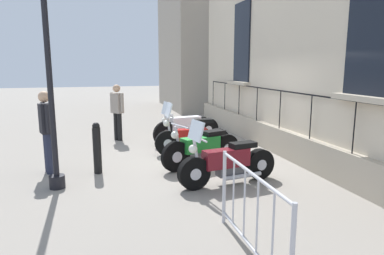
{
  "coord_description": "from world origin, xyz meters",
  "views": [
    {
      "loc": [
        2.43,
        7.5,
        2.22
      ],
      "look_at": [
        0.39,
        0.0,
        0.8
      ],
      "focal_mm": 31.91,
      "sensor_mm": 36.0,
      "label": 1
    }
  ],
  "objects": [
    {
      "name": "pedestrian_standing",
      "position": [
        1.93,
        -2.77,
        0.94
      ],
      "size": [
        0.39,
        0.45,
        1.67
      ],
      "color": "black",
      "rests_on": "ground_plane"
    },
    {
      "name": "bollard",
      "position": [
        2.52,
        0.38,
        0.54
      ],
      "size": [
        0.17,
        0.17,
        1.08
      ],
      "color": "black",
      "rests_on": "ground_plane"
    },
    {
      "name": "motorcycle_red",
      "position": [
        0.21,
        -0.63,
        0.41
      ],
      "size": [
        1.95,
        0.57,
        1.32
      ],
      "color": "black",
      "rests_on": "ground_plane"
    },
    {
      "name": "motorcycle_white",
      "position": [
        0.08,
        -1.74,
        0.47
      ],
      "size": [
        2.03,
        0.69,
        1.24
      ],
      "color": "black",
      "rests_on": "ground_plane"
    },
    {
      "name": "pedestrian_walking",
      "position": [
        3.51,
        0.08,
        0.97
      ],
      "size": [
        0.32,
        0.51,
        1.71
      ],
      "color": "#23283D",
      "rests_on": "ground_plane"
    },
    {
      "name": "motorcycle_green",
      "position": [
        0.3,
        0.52,
        0.42
      ],
      "size": [
        1.95,
        0.87,
        0.99
      ],
      "color": "black",
      "rests_on": "ground_plane"
    },
    {
      "name": "crowd_barrier",
      "position": [
        0.81,
        4.13,
        0.56
      ],
      "size": [
        0.1,
        1.9,
        1.05
      ],
      "color": "#B7B7BF",
      "rests_on": "ground_plane"
    },
    {
      "name": "motorcycle_maroon",
      "position": [
        0.17,
        1.71,
        0.41
      ],
      "size": [
        2.03,
        0.63,
        1.26
      ],
      "color": "black",
      "rests_on": "ground_plane"
    },
    {
      "name": "distant_building",
      "position": [
        -3.77,
        -10.14,
        3.44
      ],
      "size": [
        5.35,
        5.7,
        6.88
      ],
      "color": "#9E9384",
      "rests_on": "ground_plane"
    },
    {
      "name": "ground_plane",
      "position": [
        0.0,
        0.0,
        0.0
      ],
      "size": [
        60.0,
        60.0,
        0.0
      ],
      "primitive_type": "plane",
      "color": "gray"
    },
    {
      "name": "lamppost",
      "position": [
        3.25,
        1.1,
        2.0
      ],
      "size": [
        0.3,
        0.3,
        3.8
      ],
      "color": "black",
      "rests_on": "ground_plane"
    }
  ]
}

